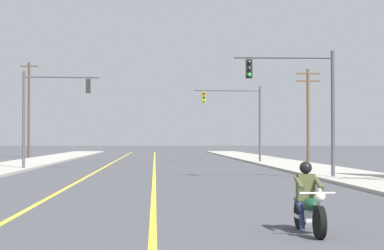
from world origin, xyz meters
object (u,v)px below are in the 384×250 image
object	(u,v)px
traffic_signal_near_right	(304,94)
utility_pole_left_far	(29,108)
traffic_signal_near_left	(46,105)
motorcycle_with_rider	(309,204)
traffic_signal_mid_right	(241,112)
utility_pole_right_far	(308,111)

from	to	relation	value
traffic_signal_near_right	utility_pole_left_far	world-z (taller)	utility_pole_left_far
traffic_signal_near_left	utility_pole_left_far	bearing A→B (deg)	102.44
motorcycle_with_rider	utility_pole_left_far	world-z (taller)	utility_pole_left_far
traffic_signal_near_right	traffic_signal_mid_right	size ratio (longest dim) A/B	1.00
traffic_signal_near_right	traffic_signal_mid_right	distance (m)	21.86
traffic_signal_near_right	traffic_signal_near_left	world-z (taller)	same
traffic_signal_near_left	utility_pole_right_far	xyz separation A→B (m)	(20.14, 15.04, 0.27)
utility_pole_right_far	utility_pole_left_far	xyz separation A→B (m)	(-26.80, 15.17, 0.91)
motorcycle_with_rider	traffic_signal_mid_right	xyz separation A→B (m)	(3.76, 40.10, 3.55)
motorcycle_with_rider	utility_pole_right_far	distance (m)	45.34
traffic_signal_mid_right	utility_pole_left_far	xyz separation A→B (m)	(-20.41, 19.09, 1.14)
traffic_signal_mid_right	utility_pole_left_far	world-z (taller)	utility_pole_left_far
utility_pole_left_far	utility_pole_right_far	bearing A→B (deg)	-29.50
motorcycle_with_rider	traffic_signal_mid_right	distance (m)	40.43
traffic_signal_mid_right	utility_pole_right_far	distance (m)	7.50
traffic_signal_near_right	utility_pole_left_far	size ratio (longest dim) A/B	0.61
motorcycle_with_rider	utility_pole_right_far	xyz separation A→B (m)	(10.15, 44.02, 3.78)
traffic_signal_near_right	traffic_signal_near_left	xyz separation A→B (m)	(-14.02, 10.74, -0.00)
motorcycle_with_rider	traffic_signal_mid_right	bearing A→B (deg)	84.65
traffic_signal_near_left	utility_pole_left_far	size ratio (longest dim) A/B	0.61
traffic_signal_near_left	traffic_signal_mid_right	world-z (taller)	same
utility_pole_right_far	utility_pole_left_far	size ratio (longest dim) A/B	0.79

